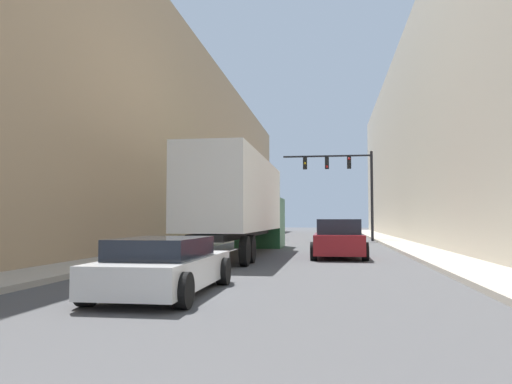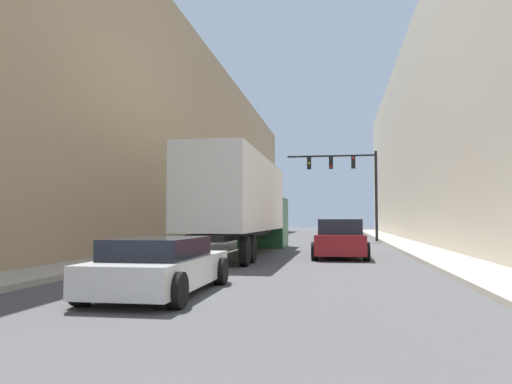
# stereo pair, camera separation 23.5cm
# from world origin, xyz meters

# --- Properties ---
(sidewalk_right) EXTENTS (2.02, 80.00, 0.15)m
(sidewalk_right) POSITION_xyz_m (5.92, 30.00, 0.07)
(sidewalk_right) COLOR #B2A899
(sidewalk_right) RESTS_ON ground
(sidewalk_left) EXTENTS (2.02, 80.00, 0.15)m
(sidewalk_left) POSITION_xyz_m (-5.92, 30.00, 0.07)
(sidewalk_left) COLOR #B2A899
(sidewalk_left) RESTS_ON ground
(building_right) EXTENTS (6.00, 80.00, 14.80)m
(building_right) POSITION_xyz_m (9.92, 30.00, 7.40)
(building_right) COLOR #BCB29E
(building_right) RESTS_ON ground
(building_left) EXTENTS (6.00, 80.00, 13.68)m
(building_left) POSITION_xyz_m (-9.92, 30.00, 6.84)
(building_left) COLOR tan
(building_left) RESTS_ON ground
(semi_truck) EXTENTS (2.46, 14.08, 4.09)m
(semi_truck) POSITION_xyz_m (-2.12, 21.22, 2.29)
(semi_truck) COLOR silver
(semi_truck) RESTS_ON ground
(sedan_car) EXTENTS (2.01, 4.55, 1.17)m
(sedan_car) POSITION_xyz_m (-1.62, 9.20, 0.58)
(sedan_car) COLOR silver
(sedan_car) RESTS_ON ground
(suv_car) EXTENTS (2.16, 4.43, 1.56)m
(suv_car) POSITION_xyz_m (2.09, 19.85, 0.74)
(suv_car) COLOR maroon
(suv_car) RESTS_ON ground
(traffic_signal_gantry) EXTENTS (6.58, 0.35, 6.56)m
(traffic_signal_gantry) POSITION_xyz_m (3.02, 36.37, 4.69)
(traffic_signal_gantry) COLOR black
(traffic_signal_gantry) RESTS_ON ground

